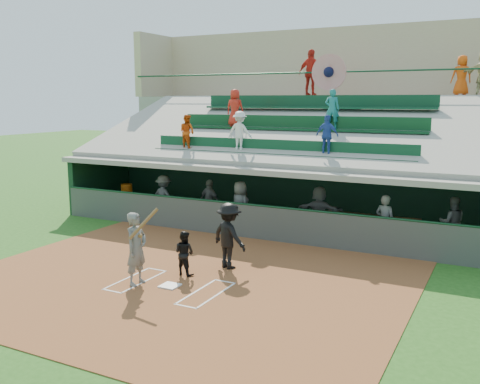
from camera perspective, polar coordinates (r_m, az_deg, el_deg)
The scene contains 21 objects.
ground at distance 13.21m, azimuth -7.48°, elevation -10.02°, with size 100.00×100.00×0.00m, color #225317.
dirt_slab at distance 13.60m, azimuth -6.27°, elevation -9.37°, with size 11.00×9.00×0.02m, color brown.
home_plate at distance 13.20m, azimuth -7.48°, elevation -9.88°, with size 0.43×0.43×0.03m, color white.
batters_box_chalk at distance 13.20m, azimuth -7.48°, elevation -9.93°, with size 2.65×1.85×0.01m.
dugout_floor at distance 18.91m, azimuth 4.16°, elevation -3.78°, with size 16.00×3.50×0.04m, color gray.
concourse_slab at distance 24.84m, azimuth 10.32°, elevation 4.69°, with size 20.00×3.00×4.60m, color gray.
grandstand at distance 22.01m, azimuth 8.03°, elevation 4.01°, with size 20.40×10.40×7.80m.
batter_at_plate at distance 13.22m, azimuth -10.98°, elevation -5.92°, with size 0.84×0.75×1.95m.
catcher at distance 13.83m, azimuth -5.96°, elevation -6.48°, with size 0.56×0.43×1.15m, color black.
home_umpire at distance 14.23m, azimuth -1.17°, elevation -4.68°, with size 1.14×0.65×1.76m, color black.
dugout_bench at distance 19.80m, azimuth 6.13°, elevation -2.49°, with size 14.35×0.43×0.43m, color brown.
white_table at distance 21.86m, azimuth -11.88°, elevation -1.18°, with size 0.74×0.56×0.65m, color silver.
water_cooler at distance 21.82m, azimuth -11.99°, elevation 0.26°, with size 0.45×0.45×0.45m, color #C4570B.
dugout_player_a at distance 20.27m, azimuth -8.13°, elevation -0.52°, with size 1.05×0.60×1.63m, color #555853.
dugout_player_b at distance 19.40m, azimuth -3.25°, elevation -0.97°, with size 0.93×0.39×1.58m, color #5F625D.
dugout_player_c at distance 18.22m, azimuth 0.02°, elevation -1.49°, with size 0.83×0.54×1.69m, color #51534F.
dugout_player_d at distance 17.58m, azimuth 8.44°, elevation -2.07°, with size 1.54×0.49×1.66m, color #535651.
dugout_player_e at distance 16.60m, azimuth 15.19°, elevation -3.07°, with size 0.60×0.39×1.64m, color #5C5E59.
dugout_player_f at distance 17.29m, azimuth 21.68°, elevation -3.04°, with size 0.76×0.59×1.57m, color #585B56.
concourse_staff_a at distance 24.08m, azimuth 7.60°, elevation 12.49°, with size 1.18×0.49×2.02m, color red.
concourse_staff_b at distance 23.33m, azimuth 22.55°, elevation 11.40°, with size 0.78×0.51×1.60m, color #EB500D.
Camera 1 is at (7.10, -10.20, 4.48)m, focal length 40.00 mm.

